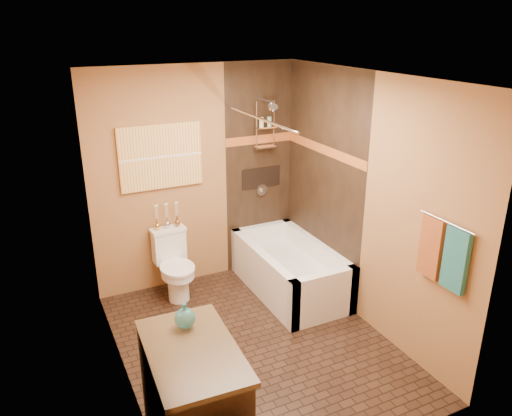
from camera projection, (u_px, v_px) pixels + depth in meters
floor at (255, 344)px, 4.80m from camera, size 3.00×3.00×0.00m
wall_left at (115, 250)px, 3.86m from camera, size 0.02×3.00×2.50m
wall_right at (366, 203)px, 4.84m from camera, size 0.02×3.00×2.50m
wall_back at (197, 178)px, 5.61m from camera, size 2.40×0.02×2.50m
wall_front at (360, 308)px, 3.09m from camera, size 2.40×0.02×2.50m
ceiling at (255, 77)px, 3.91m from camera, size 3.00×3.00×0.00m
alcove_tile_back at (259, 170)px, 5.92m from camera, size 0.85×0.01×2.50m
alcove_tile_right at (322, 182)px, 5.47m from camera, size 0.01×1.50×2.50m
mosaic_band_back at (260, 139)px, 5.78m from camera, size 0.85×0.01×0.10m
mosaic_band_right at (323, 149)px, 5.33m from camera, size 0.01×1.50×0.10m
alcove_niche at (261, 178)px, 5.96m from camera, size 0.50×0.01×0.25m
shower_fixtures at (265, 137)px, 5.69m from camera, size 0.24×0.33×1.16m
curtain_rod at (258, 118)px, 4.87m from camera, size 0.03×1.55×0.03m
towel_bar at (447, 222)px, 3.87m from camera, size 0.02×0.55×0.02m
towel_teal at (456, 260)px, 3.86m from camera, size 0.05×0.22×0.52m
towel_rust at (431, 247)px, 4.08m from camera, size 0.05×0.22×0.52m
sunset_painting at (161, 157)px, 5.32m from camera, size 0.90×0.04×0.70m
vanity_mirror at (144, 272)px, 3.00m from camera, size 0.01×1.00×0.90m
bathtub at (289, 273)px, 5.67m from camera, size 0.80×1.50×0.55m
toilet at (174, 264)px, 5.52m from camera, size 0.39×0.57×0.75m
vanity at (193, 400)px, 3.49m from camera, size 0.64×1.00×0.86m
teal_bottle at (185, 316)px, 3.54m from camera, size 0.17×0.17×0.24m
bud_vases at (167, 215)px, 5.48m from camera, size 0.29×0.06×0.28m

